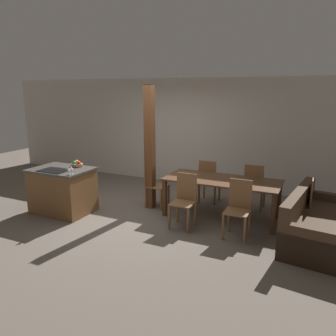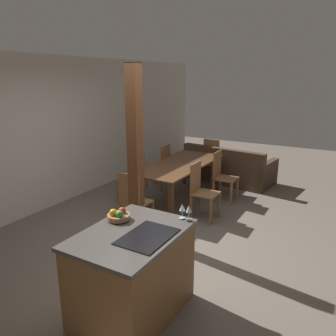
{
  "view_description": "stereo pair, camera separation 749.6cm",
  "coord_description": "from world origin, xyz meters",
  "px_view_note": "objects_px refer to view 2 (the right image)",
  "views": [
    {
      "loc": [
        3.18,
        -5.31,
        2.4
      ],
      "look_at": [
        0.6,
        0.2,
        0.95
      ],
      "focal_mm": 35.0,
      "sensor_mm": 36.0,
      "label": 1
    },
    {
      "loc": [
        -3.66,
        -2.25,
        2.32
      ],
      "look_at": [
        0.6,
        0.2,
        0.95
      ],
      "focal_mm": 35.0,
      "sensor_mm": 36.0,
      "label": 2
    }
  ],
  "objects_px": {
    "fruit_bowl": "(118,215)",
    "dining_chair_foot_end": "(209,160)",
    "wine_glass_middle": "(182,208)",
    "dining_chair_near_right": "(222,175)",
    "dining_chair_far_left": "(134,178)",
    "dining_chair_near_left": "(201,190)",
    "wine_glass_near": "(189,209)",
    "timber_post": "(135,154)",
    "dining_table": "(179,168)",
    "dining_chair_far_right": "(161,166)",
    "kitchen_island": "(133,273)",
    "dining_chair_head_end": "(134,201)",
    "couch": "(228,169)"
  },
  "relations": [
    {
      "from": "fruit_bowl",
      "to": "dining_chair_foot_end",
      "type": "bearing_deg",
      "value": 10.48
    },
    {
      "from": "fruit_bowl",
      "to": "wine_glass_middle",
      "type": "distance_m",
      "value": 0.66
    },
    {
      "from": "dining_chair_near_right",
      "to": "dining_chair_foot_end",
      "type": "relative_size",
      "value": 1.0
    },
    {
      "from": "dining_chair_far_left",
      "to": "dining_chair_near_left",
      "type": "bearing_deg",
      "value": 90.0
    },
    {
      "from": "dining_chair_foot_end",
      "to": "wine_glass_near",
      "type": "bearing_deg",
      "value": -70.0
    },
    {
      "from": "wine_glass_near",
      "to": "timber_post",
      "type": "relative_size",
      "value": 0.06
    },
    {
      "from": "wine_glass_near",
      "to": "dining_table",
      "type": "height_order",
      "value": "wine_glass_near"
    },
    {
      "from": "dining_chair_far_left",
      "to": "dining_chair_far_right",
      "type": "xyz_separation_m",
      "value": [
        0.97,
        0.0,
        0.0
      ]
    },
    {
      "from": "dining_chair_foot_end",
      "to": "kitchen_island",
      "type": "bearing_deg",
      "value": -76.44
    },
    {
      "from": "kitchen_island",
      "to": "timber_post",
      "type": "bearing_deg",
      "value": 33.83
    },
    {
      "from": "wine_glass_near",
      "to": "dining_chair_head_end",
      "type": "distance_m",
      "value": 1.81
    },
    {
      "from": "fruit_bowl",
      "to": "wine_glass_middle",
      "type": "relative_size",
      "value": 1.51
    },
    {
      "from": "wine_glass_near",
      "to": "timber_post",
      "type": "bearing_deg",
      "value": 54.6
    },
    {
      "from": "fruit_bowl",
      "to": "timber_post",
      "type": "xyz_separation_m",
      "value": [
        1.3,
        0.7,
        0.31
      ]
    },
    {
      "from": "dining_chair_near_right",
      "to": "dining_chair_head_end",
      "type": "relative_size",
      "value": 1.0
    },
    {
      "from": "dining_chair_near_right",
      "to": "wine_glass_near",
      "type": "bearing_deg",
      "value": -166.0
    },
    {
      "from": "fruit_bowl",
      "to": "dining_table",
      "type": "xyz_separation_m",
      "value": [
        2.79,
        0.79,
        -0.28
      ]
    },
    {
      "from": "dining_table",
      "to": "dining_chair_near_left",
      "type": "bearing_deg",
      "value": -125.16
    },
    {
      "from": "dining_chair_near_left",
      "to": "dining_chair_near_right",
      "type": "relative_size",
      "value": 1.0
    },
    {
      "from": "dining_chair_near_right",
      "to": "dining_chair_foot_end",
      "type": "xyz_separation_m",
      "value": [
        0.97,
        0.69,
        0.0
      ]
    },
    {
      "from": "timber_post",
      "to": "dining_chair_near_right",
      "type": "bearing_deg",
      "value": -16.94
    },
    {
      "from": "fruit_bowl",
      "to": "wine_glass_middle",
      "type": "height_order",
      "value": "wine_glass_middle"
    },
    {
      "from": "dining_chair_far_right",
      "to": "timber_post",
      "type": "height_order",
      "value": "timber_post"
    },
    {
      "from": "kitchen_island",
      "to": "dining_chair_far_right",
      "type": "height_order",
      "value": "dining_chair_far_right"
    },
    {
      "from": "kitchen_island",
      "to": "dining_table",
      "type": "xyz_separation_m",
      "value": [
        2.96,
        1.06,
        0.22
      ]
    },
    {
      "from": "dining_table",
      "to": "dining_chair_head_end",
      "type": "bearing_deg",
      "value": 180.0
    },
    {
      "from": "fruit_bowl",
      "to": "dining_chair_head_end",
      "type": "distance_m",
      "value": 1.62
    },
    {
      "from": "fruit_bowl",
      "to": "timber_post",
      "type": "height_order",
      "value": "timber_post"
    },
    {
      "from": "kitchen_island",
      "to": "dining_chair_foot_end",
      "type": "xyz_separation_m",
      "value": [
        4.41,
        1.06,
        0.05
      ]
    },
    {
      "from": "dining_chair_near_left",
      "to": "wine_glass_middle",
      "type": "bearing_deg",
      "value": -161.54
    },
    {
      "from": "wine_glass_near",
      "to": "timber_post",
      "type": "distance_m",
      "value": 1.65
    },
    {
      "from": "dining_chair_near_left",
      "to": "dining_chair_far_right",
      "type": "height_order",
      "value": "same"
    },
    {
      "from": "couch",
      "to": "dining_chair_near_right",
      "type": "bearing_deg",
      "value": 111.79
    },
    {
      "from": "kitchen_island",
      "to": "dining_table",
      "type": "relative_size",
      "value": 0.54
    },
    {
      "from": "dining_chair_near_right",
      "to": "dining_chair_near_left",
      "type": "bearing_deg",
      "value": 180.0
    },
    {
      "from": "dining_chair_near_right",
      "to": "dining_chair_foot_end",
      "type": "distance_m",
      "value": 1.19
    },
    {
      "from": "dining_chair_far_right",
      "to": "dining_chair_foot_end",
      "type": "relative_size",
      "value": 1.0
    },
    {
      "from": "dining_chair_near_left",
      "to": "dining_chair_foot_end",
      "type": "bearing_deg",
      "value": 19.54
    },
    {
      "from": "wine_glass_near",
      "to": "dining_chair_near_right",
      "type": "xyz_separation_m",
      "value": [
        2.93,
        0.73,
        -0.52
      ]
    },
    {
      "from": "fruit_bowl",
      "to": "wine_glass_near",
      "type": "xyz_separation_m",
      "value": [
        0.35,
        -0.63,
        0.07
      ]
    },
    {
      "from": "timber_post",
      "to": "fruit_bowl",
      "type": "bearing_deg",
      "value": -151.65
    },
    {
      "from": "wine_glass_middle",
      "to": "dining_chair_foot_end",
      "type": "distance_m",
      "value": 4.16
    },
    {
      "from": "fruit_bowl",
      "to": "couch",
      "type": "xyz_separation_m",
      "value": [
        4.51,
        0.41,
        -0.67
      ]
    },
    {
      "from": "wine_glass_middle",
      "to": "timber_post",
      "type": "distance_m",
      "value": 1.59
    },
    {
      "from": "dining_chair_near_right",
      "to": "dining_chair_foot_end",
      "type": "bearing_deg",
      "value": 35.37
    },
    {
      "from": "dining_chair_near_right",
      "to": "timber_post",
      "type": "xyz_separation_m",
      "value": [
        -1.98,
        0.6,
        0.75
      ]
    },
    {
      "from": "dining_chair_far_left",
      "to": "dining_chair_foot_end",
      "type": "distance_m",
      "value": 2.06
    },
    {
      "from": "wine_glass_near",
      "to": "dining_chair_foot_end",
      "type": "bearing_deg",
      "value": 20.0
    },
    {
      "from": "wine_glass_near",
      "to": "dining_table",
      "type": "relative_size",
      "value": 0.07
    },
    {
      "from": "wine_glass_middle",
      "to": "dining_chair_far_right",
      "type": "xyz_separation_m",
      "value": [
        2.93,
        2.03,
        -0.52
      ]
    }
  ]
}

